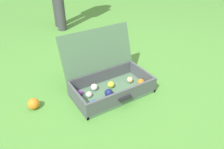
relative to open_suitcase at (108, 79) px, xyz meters
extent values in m
plane|color=#4C8C38|center=(0.03, -0.02, -0.11)|extent=(16.00, 16.00, 0.00)
cube|color=#4C7051|center=(0.00, -0.06, -0.10)|extent=(0.64, 0.35, 0.03)
cube|color=#4C5156|center=(-0.31, -0.06, -0.04)|extent=(0.02, 0.35, 0.14)
cube|color=#4C5156|center=(0.31, -0.06, -0.04)|extent=(0.02, 0.35, 0.14)
cube|color=#4C5156|center=(0.00, -0.23, -0.04)|extent=(0.60, 0.02, 0.14)
cube|color=#4C5156|center=(0.00, 0.11, -0.04)|extent=(0.60, 0.02, 0.14)
cube|color=#4C7051|center=(0.00, 0.17, 0.20)|extent=(0.64, 0.12, 0.34)
cube|color=black|center=(0.00, -0.25, -0.04)|extent=(0.11, 0.02, 0.02)
sphere|color=white|center=(-0.20, -0.03, -0.06)|extent=(0.05, 0.05, 0.05)
sphere|color=blue|center=(-0.21, -0.15, -0.06)|extent=(0.06, 0.06, 0.06)
sphere|color=white|center=(-0.12, 0.03, -0.06)|extent=(0.06, 0.06, 0.06)
sphere|color=#CCDB38|center=(0.14, -0.18, -0.06)|extent=(0.07, 0.07, 0.07)
sphere|color=#D1B784|center=(0.20, -0.03, -0.06)|extent=(0.05, 0.05, 0.05)
sphere|color=orange|center=(0.26, -0.12, -0.06)|extent=(0.06, 0.06, 0.06)
sphere|color=#CCDB38|center=(0.02, -0.01, -0.06)|extent=(0.06, 0.06, 0.06)
sphere|color=purple|center=(-0.25, 0.03, -0.06)|extent=(0.05, 0.05, 0.05)
sphere|color=navy|center=(-0.06, -0.11, -0.05)|extent=(0.07, 0.07, 0.07)
sphere|color=orange|center=(-0.60, 0.10, -0.07)|extent=(0.09, 0.09, 0.09)
camera|label=1|loc=(-0.78, -1.30, 1.00)|focal=35.21mm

